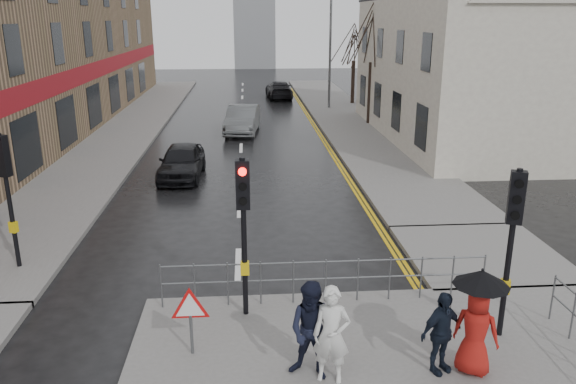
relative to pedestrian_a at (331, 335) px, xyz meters
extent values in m
plane|color=black|center=(-1.66, 2.17, -1.01)|extent=(120.00, 120.00, 0.00)
cube|color=#605E5B|center=(-8.16, 25.17, -0.94)|extent=(4.00, 44.00, 0.14)
cube|color=#605E5B|center=(4.84, 27.17, -0.94)|extent=(4.00, 40.00, 0.14)
cube|color=#605E5B|center=(4.84, 5.17, -0.94)|extent=(4.00, 4.20, 0.14)
cube|color=#937254|center=(-13.66, 24.17, 3.99)|extent=(8.00, 42.00, 10.00)
cube|color=beige|center=(10.34, 20.17, 2.49)|extent=(9.00, 16.00, 7.00)
cylinder|color=black|center=(-1.46, 2.37, 0.83)|extent=(0.11, 0.11, 3.40)
cube|color=black|center=(-1.46, 2.37, 1.98)|extent=(0.28, 0.22, 1.00)
cylinder|color=#FF0C07|center=(-1.46, 2.23, 2.28)|extent=(0.16, 0.04, 0.16)
cylinder|color=black|center=(-1.46, 2.23, 1.98)|extent=(0.16, 0.04, 0.16)
cylinder|color=black|center=(-1.46, 2.23, 1.68)|extent=(0.16, 0.04, 0.16)
cube|color=gold|center=(-1.46, 2.37, 0.18)|extent=(0.18, 0.14, 0.28)
cylinder|color=black|center=(3.54, 1.17, 0.83)|extent=(0.11, 0.11, 3.40)
cube|color=black|center=(3.54, 1.17, 1.98)|extent=(0.34, 0.30, 1.00)
cylinder|color=black|center=(3.50, 1.04, 2.28)|extent=(0.16, 0.09, 0.16)
cylinder|color=black|center=(3.50, 1.04, 1.98)|extent=(0.16, 0.09, 0.16)
cylinder|color=black|center=(3.50, 1.04, 1.68)|extent=(0.16, 0.09, 0.16)
cube|color=gold|center=(3.54, 1.17, 0.18)|extent=(0.22, 0.19, 0.28)
cylinder|color=black|center=(-7.16, 5.17, 0.83)|extent=(0.11, 0.11, 3.40)
cube|color=black|center=(-7.16, 5.17, 1.98)|extent=(0.34, 0.30, 1.00)
cylinder|color=black|center=(-7.11, 5.30, 2.28)|extent=(0.16, 0.09, 0.16)
cylinder|color=black|center=(-7.11, 5.30, 1.98)|extent=(0.16, 0.09, 0.16)
cylinder|color=black|center=(-7.11, 5.30, 1.68)|extent=(0.16, 0.09, 0.16)
cube|color=gold|center=(-7.16, 5.17, 0.18)|extent=(0.22, 0.19, 0.28)
cylinder|color=#595B5E|center=(-3.26, 2.77, -0.37)|extent=(0.04, 0.04, 1.00)
cylinder|color=#595B5E|center=(3.84, 2.77, -0.37)|extent=(0.04, 0.04, 1.00)
cylinder|color=#595B5E|center=(0.29, 2.77, 0.08)|extent=(7.10, 0.04, 0.04)
cylinder|color=#595B5E|center=(0.29, 2.77, -0.32)|extent=(7.10, 0.04, 0.04)
cylinder|color=#595B5E|center=(4.84, 1.67, -0.37)|extent=(0.04, 0.04, 1.00)
cylinder|color=#595B5E|center=(-2.46, 0.97, -0.45)|extent=(0.06, 0.06, 0.85)
cylinder|color=red|center=(-2.46, 0.97, 0.08)|extent=(0.80, 0.03, 0.80)
cylinder|color=white|center=(-2.46, 0.95, 0.08)|extent=(0.60, 0.03, 0.60)
cylinder|color=#595B5E|center=(4.34, 30.17, 3.13)|extent=(0.16, 0.16, 8.00)
cylinder|color=#32231C|center=(5.84, 24.17, 0.88)|extent=(0.26, 0.26, 3.50)
cylinder|color=#32231C|center=(6.34, 32.17, 0.63)|extent=(0.26, 0.26, 3.00)
imported|color=silver|center=(0.00, 0.00, 0.00)|extent=(0.72, 0.56, 1.75)
imported|color=black|center=(-0.30, 0.12, 0.02)|extent=(1.06, 0.96, 1.78)
imported|color=#A21812|center=(2.53, 0.03, -0.06)|extent=(0.95, 0.87, 1.62)
cylinder|color=black|center=(2.53, 0.03, 0.04)|extent=(0.02, 0.02, 1.82)
cone|color=black|center=(2.53, 0.03, 0.95)|extent=(0.96, 0.96, 0.28)
imported|color=black|center=(1.94, 0.10, -0.11)|extent=(0.97, 0.72, 1.53)
imported|color=black|center=(-3.95, 13.55, -0.34)|extent=(1.77, 4.03, 1.35)
imported|color=#4E5154|center=(-1.57, 22.38, -0.27)|extent=(2.09, 4.68, 1.49)
imported|color=black|center=(1.22, 35.92, -0.34)|extent=(2.05, 4.68, 1.34)
camera|label=1|loc=(-1.35, -8.24, 5.14)|focal=35.00mm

